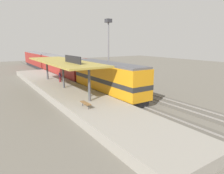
% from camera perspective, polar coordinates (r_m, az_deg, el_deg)
% --- Properties ---
extents(ground_plane, '(120.00, 120.00, 0.00)m').
position_cam_1_polar(ground_plane, '(32.49, -2.34, -0.32)').
color(ground_plane, '#666056').
extents(track_near, '(3.20, 110.00, 0.16)m').
position_cam_1_polar(track_near, '(31.53, -5.45, -0.71)').
color(track_near, '#565249').
rests_on(track_near, ground).
extents(track_far, '(3.20, 110.00, 0.16)m').
position_cam_1_polar(track_far, '(33.86, 1.44, 0.27)').
color(track_far, '#565249').
rests_on(track_far, ground).
extents(platform, '(6.00, 44.00, 0.90)m').
position_cam_1_polar(platform, '(29.64, -13.35, -1.02)').
color(platform, gray).
rests_on(platform, ground).
extents(station_canopy, '(5.20, 18.00, 4.70)m').
position_cam_1_polar(station_canopy, '(28.89, -13.69, 6.84)').
color(station_canopy, '#47474C').
rests_on(station_canopy, platform).
extents(platform_bench, '(0.44, 1.70, 0.50)m').
position_cam_1_polar(platform_bench, '(20.11, -7.51, -4.56)').
color(platform_bench, '#333338').
rests_on(platform_bench, platform).
extents(locomotive, '(2.93, 14.43, 4.44)m').
position_cam_1_polar(locomotive, '(27.34, -1.26, 2.40)').
color(locomotive, '#28282D').
rests_on(locomotive, track_near).
extents(passenger_carriage_front, '(2.90, 20.00, 4.24)m').
position_cam_1_polar(passenger_carriage_front, '(43.52, -14.01, 5.68)').
color(passenger_carriage_front, '#28282D').
rests_on(passenger_carriage_front, track_near).
extents(passenger_carriage_rear, '(2.90, 20.00, 4.24)m').
position_cam_1_polar(passenger_carriage_rear, '(63.45, -20.36, 7.31)').
color(passenger_carriage_rear, '#28282D').
rests_on(passenger_carriage_rear, track_near).
extents(freight_car, '(2.80, 12.00, 3.54)m').
position_cam_1_polar(freight_car, '(41.89, -6.26, 5.25)').
color(freight_car, '#28282D').
rests_on(freight_car, track_far).
extents(light_mast, '(1.10, 1.10, 11.70)m').
position_cam_1_polar(light_mast, '(41.33, -1.03, 14.15)').
color(light_mast, slate).
rests_on(light_mast, ground).
extents(person_waiting, '(0.34, 0.34, 1.71)m').
position_cam_1_polar(person_waiting, '(33.65, -14.50, 2.95)').
color(person_waiting, maroon).
rests_on(person_waiting, platform).
extents(person_walking, '(0.34, 0.34, 1.71)m').
position_cam_1_polar(person_walking, '(24.01, -6.40, -0.46)').
color(person_walking, '#23603D').
rests_on(person_walking, platform).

